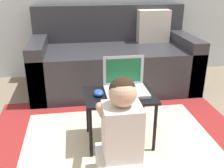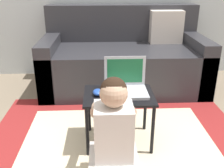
# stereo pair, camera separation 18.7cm
# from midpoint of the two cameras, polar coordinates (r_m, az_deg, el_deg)

# --- Properties ---
(ground_plane) EXTENTS (16.00, 16.00, 0.00)m
(ground_plane) POSITION_cam_midpoint_polar(r_m,az_deg,el_deg) (1.86, 1.91, -16.63)
(ground_plane) COLOR #7F705B
(area_rug) EXTENTS (2.00, 1.95, 0.01)m
(area_rug) POSITION_cam_midpoint_polar(r_m,az_deg,el_deg) (1.89, 4.76, -15.85)
(area_rug) COLOR maroon
(area_rug) RESTS_ON ground_plane
(couch) EXTENTS (1.73, 0.88, 0.87)m
(couch) POSITION_cam_midpoint_polar(r_m,az_deg,el_deg) (2.94, 4.48, 5.24)
(couch) COLOR #2D2D33
(couch) RESTS_ON ground_plane
(laptop_desk) EXTENTS (0.49, 0.36, 0.40)m
(laptop_desk) POSITION_cam_midpoint_polar(r_m,az_deg,el_deg) (1.87, 4.35, -3.86)
(laptop_desk) COLOR black
(laptop_desk) RESTS_ON ground_plane
(laptop) EXTENTS (0.30, 0.23, 0.24)m
(laptop) POSITION_cam_midpoint_polar(r_m,az_deg,el_deg) (1.88, 5.84, -0.67)
(laptop) COLOR #B7BCC6
(laptop) RESTS_ON laptop_desk
(computer_mouse) EXTENTS (0.07, 0.09, 0.04)m
(computer_mouse) POSITION_cam_midpoint_polar(r_m,az_deg,el_deg) (1.83, -0.23, -1.87)
(computer_mouse) COLOR #234CB2
(computer_mouse) RESTS_ON laptop_desk
(person_seated) EXTENTS (0.29, 0.40, 0.68)m
(person_seated) POSITION_cam_midpoint_polar(r_m,az_deg,el_deg) (1.56, 3.84, -12.11)
(person_seated) COLOR silver
(person_seated) RESTS_ON ground_plane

